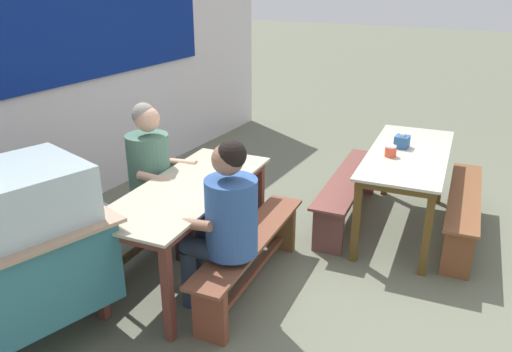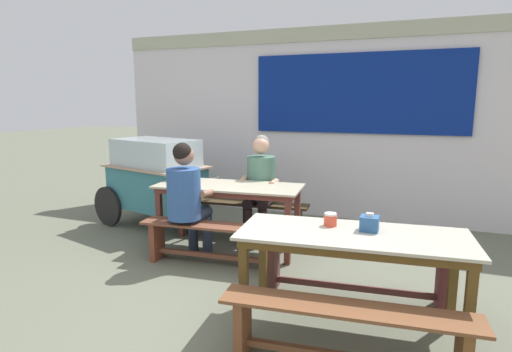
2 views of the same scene
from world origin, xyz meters
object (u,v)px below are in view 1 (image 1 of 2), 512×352
object	(u,v)px
dining_table_near	(408,161)
bench_far_back	(136,227)
person_center_facing	(155,170)
bench_near_front	(462,210)
bench_far_front	(251,254)
tissue_box	(402,142)
bench_near_back	(348,191)
dining_table_far	(188,196)
person_left_back_turned	(224,218)
condiment_jar	(391,151)

from	to	relation	value
dining_table_near	bench_far_back	bearing A→B (deg)	132.28
dining_table_near	person_center_facing	size ratio (longest dim) A/B	1.32
bench_near_front	person_center_facing	xyz separation A→B (m)	(-1.41, 2.23, 0.44)
bench_far_front	bench_near_front	bearing A→B (deg)	-38.79
bench_near_front	tissue_box	bearing A→B (deg)	85.11
bench_far_back	person_center_facing	bearing A→B (deg)	-8.04
bench_near_back	tissue_box	xyz separation A→B (m)	(0.15, -0.42, 0.52)
bench_far_front	tissue_box	bearing A→B (deg)	-22.21
dining_table_near	tissue_box	bearing A→B (deg)	41.46
dining_table_far	person_left_back_turned	distance (m)	0.55
bench_far_front	bench_near_back	size ratio (longest dim) A/B	0.93
bench_near_front	tissue_box	xyz separation A→B (m)	(0.05, 0.60, 0.52)
bench_far_back	bench_near_front	xyz separation A→B (m)	(1.65, -2.26, -0.02)
dining_table_far	person_left_back_turned	bearing A→B (deg)	-118.17
tissue_box	dining_table_near	bearing A→B (deg)	-138.54
dining_table_far	dining_table_near	xyz separation A→B (m)	(1.55, -1.25, 0.00)
person_center_facing	condiment_jar	distance (m)	1.99
tissue_box	condiment_jar	distance (m)	0.29
dining_table_near	bench_far_front	xyz separation A→B (m)	(-1.51, 0.75, -0.38)
dining_table_near	person_center_facing	world-z (taller)	person_center_facing
person_center_facing	condiment_jar	bearing A→B (deg)	-53.96
dining_table_near	bench_near_front	distance (m)	0.64
bench_far_back	bench_near_front	distance (m)	2.80
dining_table_near	person_center_facing	distance (m)	2.20
dining_table_near	tissue_box	xyz separation A→B (m)	(0.10, 0.09, 0.14)
bench_far_back	bench_far_front	bearing A→B (deg)	-84.84
bench_far_back	tissue_box	bearing A→B (deg)	-44.46
bench_far_front	person_center_facing	world-z (taller)	person_center_facing
condiment_jar	bench_far_back	bearing A→B (deg)	130.70
bench_far_front	bench_near_front	distance (m)	2.00
dining_table_far	tissue_box	bearing A→B (deg)	-35.10
bench_far_front	bench_near_front	xyz separation A→B (m)	(1.56, -1.25, -0.01)
bench_far_front	person_left_back_turned	size ratio (longest dim) A/B	1.21
bench_far_front	person_left_back_turned	xyz separation A→B (m)	(-0.30, 0.03, 0.43)
bench_near_back	condiment_jar	xyz separation A→B (m)	(-0.13, -0.39, 0.51)
bench_near_back	condiment_jar	world-z (taller)	condiment_jar
bench_near_back	person_left_back_turned	distance (m)	1.83
dining_table_far	bench_near_front	world-z (taller)	dining_table_far
dining_table_far	bench_near_back	xyz separation A→B (m)	(1.50, -0.75, -0.38)
bench_far_front	person_center_facing	bearing A→B (deg)	81.20
bench_far_front	person_center_facing	distance (m)	1.08
person_left_back_turned	condiment_jar	size ratio (longest dim) A/B	12.81
bench_far_back	bench_near_back	bearing A→B (deg)	-38.99
bench_near_front	bench_near_back	bearing A→B (deg)	95.73
bench_near_back	bench_near_front	size ratio (longest dim) A/B	1.04
dining_table_near	person_left_back_turned	xyz separation A→B (m)	(-1.81, 0.77, 0.05)
bench_near_front	condiment_jar	size ratio (longest dim) A/B	16.10
person_left_back_turned	bench_far_front	bearing A→B (deg)	-5.23
bench_near_back	person_center_facing	world-z (taller)	person_center_facing
tissue_box	person_center_facing	bearing A→B (deg)	131.73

